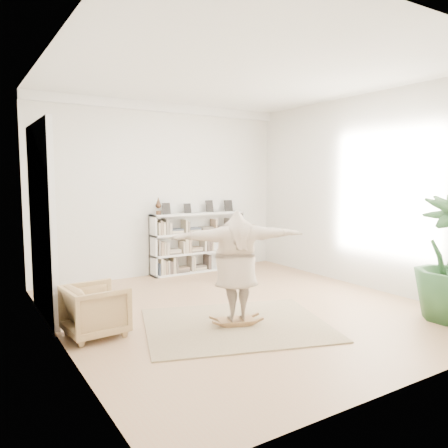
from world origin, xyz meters
The scene contains 8 objects.
floor centered at (0.00, 0.00, 0.00)m, with size 6.00×6.00×0.00m, color #AC7F58.
room_shell centered at (0.00, 2.94, 3.51)m, with size 6.00×6.00×6.00m.
doors centered at (-2.70, 1.30, 1.40)m, with size 0.09×1.78×2.92m.
bookshelf centered at (0.74, 2.82, 0.64)m, with size 2.20×0.35×1.64m.
armchair centered at (-2.30, 0.03, 0.34)m, with size 0.72×0.74×0.68m, color tan.
rug centered at (-0.53, -0.61, 0.01)m, with size 2.50×2.00×0.02m, color tan.
rocker_board centered at (-0.53, -0.61, 0.07)m, with size 0.57×0.44×0.11m.
person centered at (-0.53, -0.61, 0.89)m, with size 1.88×0.51×1.53m, color tan.
Camera 1 is at (-3.80, -5.55, 2.05)m, focal length 35.00 mm.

